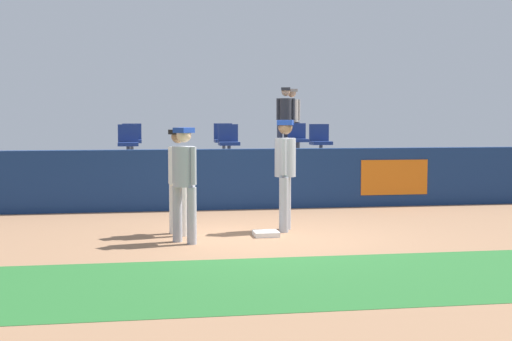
# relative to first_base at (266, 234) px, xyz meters

# --- Properties ---
(ground_plane) EXTENTS (60.00, 60.00, 0.00)m
(ground_plane) POSITION_rel_first_base_xyz_m (-0.03, -0.13, -0.04)
(ground_plane) COLOR #936B4C
(grass_foreground_strip) EXTENTS (18.00, 2.80, 0.01)m
(grass_foreground_strip) POSITION_rel_first_base_xyz_m (-0.03, -3.21, -0.04)
(grass_foreground_strip) COLOR #26662B
(grass_foreground_strip) RESTS_ON ground_plane
(first_base) EXTENTS (0.40, 0.40, 0.08)m
(first_base) POSITION_rel_first_base_xyz_m (0.00, 0.00, 0.00)
(first_base) COLOR white
(first_base) RESTS_ON ground_plane
(player_fielder_home) EXTENTS (0.45, 0.56, 1.73)m
(player_fielder_home) POSITION_rel_first_base_xyz_m (-1.40, 0.38, 0.96)
(player_fielder_home) COLOR white
(player_fielder_home) RESTS_ON ground_plane
(player_runner_visitor) EXTENTS (0.46, 0.51, 1.89)m
(player_runner_visitor) POSITION_rel_first_base_xyz_m (0.42, 0.50, 1.05)
(player_runner_visitor) COLOR #9EA3AD
(player_runner_visitor) RESTS_ON ground_plane
(player_coach_visitor) EXTENTS (0.48, 0.48, 1.78)m
(player_coach_visitor) POSITION_rel_first_base_xyz_m (-1.35, -0.42, 0.99)
(player_coach_visitor) COLOR #9EA3AD
(player_coach_visitor) RESTS_ON ground_plane
(field_wall) EXTENTS (18.00, 0.26, 1.26)m
(field_wall) POSITION_rel_first_base_xyz_m (-0.01, 3.51, 0.59)
(field_wall) COLOR navy
(field_wall) RESTS_ON ground_plane
(bleacher_platform) EXTENTS (18.00, 4.80, 0.93)m
(bleacher_platform) POSITION_rel_first_base_xyz_m (-0.03, 6.08, 0.42)
(bleacher_platform) COLOR #59595E
(bleacher_platform) RESTS_ON ground_plane
(seat_front_center) EXTENTS (0.46, 0.44, 0.84)m
(seat_front_center) POSITION_rel_first_base_xyz_m (0.02, 4.95, 1.36)
(seat_front_center) COLOR #4C4C51
(seat_front_center) RESTS_ON bleacher_platform
(seat_front_left) EXTENTS (0.46, 0.44, 0.84)m
(seat_front_left) POSITION_rel_first_base_xyz_m (-2.25, 4.95, 1.36)
(seat_front_left) COLOR #4C4C51
(seat_front_left) RESTS_ON bleacher_platform
(seat_back_center) EXTENTS (0.47, 0.44, 0.84)m
(seat_back_center) POSITION_rel_first_base_xyz_m (0.12, 6.75, 1.36)
(seat_back_center) COLOR #4C4C51
(seat_back_center) RESTS_ON bleacher_platform
(seat_back_left) EXTENTS (0.48, 0.44, 0.84)m
(seat_back_left) POSITION_rel_first_base_xyz_m (-2.18, 6.75, 1.36)
(seat_back_left) COLOR #4C4C51
(seat_back_left) RESTS_ON bleacher_platform
(seat_front_right) EXTENTS (0.47, 0.44, 0.84)m
(seat_front_right) POSITION_rel_first_base_xyz_m (2.18, 4.95, 1.36)
(seat_front_right) COLOR #4C4C51
(seat_front_right) RESTS_ON bleacher_platform
(seat_back_right) EXTENTS (0.47, 0.44, 0.84)m
(seat_back_right) POSITION_rel_first_base_xyz_m (2.05, 6.75, 1.36)
(seat_back_right) COLOR #4C4C51
(seat_back_right) RESTS_ON bleacher_platform
(spectator_hooded) EXTENTS (0.49, 0.40, 1.76)m
(spectator_hooded) POSITION_rel_first_base_xyz_m (2.13, 7.86, 1.91)
(spectator_hooded) COLOR #33384C
(spectator_hooded) RESTS_ON bleacher_platform
(spectator_capped) EXTENTS (0.49, 0.41, 1.79)m
(spectator_capped) POSITION_rel_first_base_xyz_m (1.92, 7.65, 1.92)
(spectator_capped) COLOR #33384C
(spectator_capped) RESTS_ON bleacher_platform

